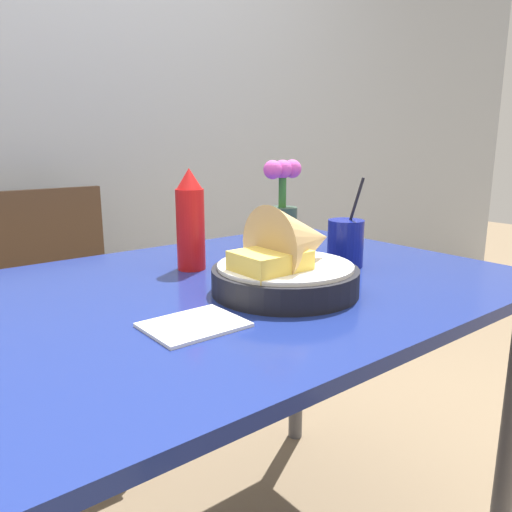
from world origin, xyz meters
name	(u,v)px	position (x,y,z in m)	size (l,w,h in m)	color
wall_window	(47,78)	(0.00, 1.22, 1.30)	(7.00, 0.06, 2.60)	#9EA8B7
dining_table	(243,326)	(0.00, 0.00, 0.67)	(1.16, 0.87, 0.77)	navy
chair_far_window	(59,302)	(-0.14, 0.86, 0.53)	(0.40, 0.40, 0.91)	#473323
food_basket	(290,262)	(0.03, -0.12, 0.83)	(0.29, 0.29, 0.18)	black
ketchup_bottle	(190,221)	(-0.03, 0.16, 0.89)	(0.07, 0.07, 0.23)	red
drink_cup	(345,244)	(0.27, -0.05, 0.83)	(0.09, 0.09, 0.21)	navy
flower_vase	(282,206)	(0.32, 0.24, 0.89)	(0.13, 0.09, 0.24)	#2D4738
napkin	(194,325)	(-0.23, -0.17, 0.78)	(0.15, 0.12, 0.01)	white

